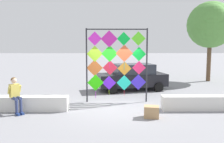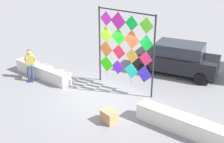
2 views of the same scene
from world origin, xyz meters
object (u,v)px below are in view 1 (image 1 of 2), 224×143
Objects in this scene: seated_vendor at (15,93)px; kite_display_rack at (116,60)px; cardboard_box_large at (152,112)px; parked_car at (132,77)px; tree_palm_like at (210,25)px.

kite_display_rack is at bearing 25.96° from seated_vendor.
kite_display_rack is 6.34× the size of cardboard_box_large.
parked_car is (1.03, 3.00, -1.21)m from kite_display_rack.
kite_display_rack reaches higher than seated_vendor.
parked_car is at bearing 44.43° from seated_vendor.
seated_vendor is (-4.03, -1.96, -1.16)m from kite_display_rack.
kite_display_rack is 4.63m from seated_vendor.
parked_car is 7.85× the size of cardboard_box_large.
parked_car is 7.51m from tree_palm_like.
tree_palm_like is (5.64, 8.87, 3.89)m from cardboard_box_large.
kite_display_rack is 2.40× the size of seated_vendor.
tree_palm_like is (10.93, 8.26, 3.26)m from seated_vendor.
tree_palm_like reaches higher than seated_vendor.
parked_car is at bearing -150.62° from tree_palm_like.
seated_vendor is at bearing -154.04° from kite_display_rack.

